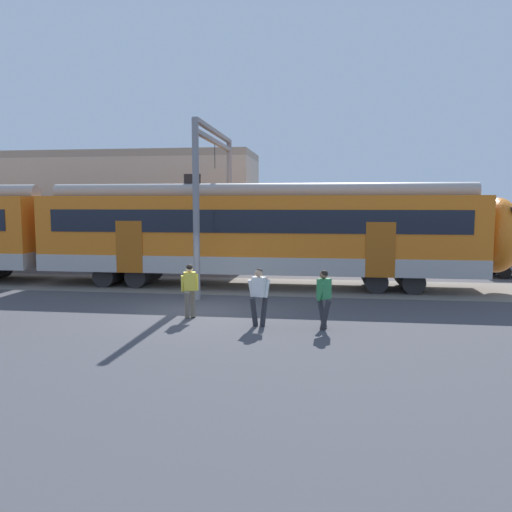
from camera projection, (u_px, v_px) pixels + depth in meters
name	position (u px, v px, depth m)	size (l,w,h in m)	color
ground_plane	(198.00, 312.00, 16.07)	(160.00, 160.00, 0.00)	#424247
track_bed	(15.00, 281.00, 22.57)	(80.00, 4.40, 0.01)	slate
pedestrian_yellow	(190.00, 287.00, 15.16)	(0.53, 0.70, 1.67)	#6B6051
pedestrian_white	(259.00, 292.00, 14.18)	(0.63, 0.59, 1.67)	#28282D
pedestrian_green	(324.00, 295.00, 13.81)	(0.46, 0.67, 1.67)	#28282D
catenary_gantry	(215.00, 184.00, 20.89)	(0.24, 6.64, 6.53)	gray
background_building	(82.00, 208.00, 29.83)	(20.66, 5.00, 9.20)	#B2A899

